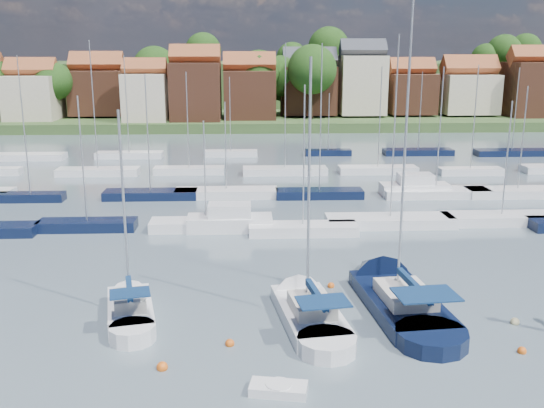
{
  "coord_description": "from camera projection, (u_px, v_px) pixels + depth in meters",
  "views": [
    {
      "loc": [
        -3.92,
        -28.25,
        14.19
      ],
      "look_at": [
        -2.08,
        14.0,
        3.68
      ],
      "focal_mm": 40.0,
      "sensor_mm": 36.0,
      "label": 1
    }
  ],
  "objects": [
    {
      "name": "sailboat_centre",
      "position": [
        304.0,
        306.0,
        34.15
      ],
      "size": [
        4.49,
        11.55,
        15.31
      ],
      "rotation": [
        0.0,
        0.0,
        1.71
      ],
      "color": "silver",
      "rests_on": "ground"
    },
    {
      "name": "buoy_d",
      "position": [
        343.0,
        356.0,
        29.23
      ],
      "size": [
        0.47,
        0.47,
        0.47
      ],
      "primitive_type": "sphere",
      "color": "#D85914",
      "rests_on": "ground"
    },
    {
      "name": "tender",
      "position": [
        278.0,
        389.0,
        26.0
      ],
      "size": [
        2.64,
        1.58,
        0.53
      ],
      "rotation": [
        0.0,
        0.0,
        -0.19
      ],
      "color": "silver",
      "rests_on": "ground"
    },
    {
      "name": "buoy_e",
      "position": [
        331.0,
        287.0,
        37.87
      ],
      "size": [
        0.44,
        0.44,
        0.44
      ],
      "primitive_type": "sphere",
      "color": "#D85914",
      "rests_on": "ground"
    },
    {
      "name": "buoy_c",
      "position": [
        230.0,
        345.0,
        30.32
      ],
      "size": [
        0.47,
        0.47,
        0.47
      ],
      "primitive_type": "sphere",
      "color": "#D85914",
      "rests_on": "ground"
    },
    {
      "name": "buoy_g",
      "position": [
        515.0,
        324.0,
        32.74
      ],
      "size": [
        0.49,
        0.49,
        0.49
      ],
      "primitive_type": "sphere",
      "color": "beige",
      "rests_on": "ground"
    },
    {
      "name": "marina_field",
      "position": [
        300.0,
        186.0,
        65.03
      ],
      "size": [
        79.62,
        41.41,
        15.93
      ],
      "color": "silver",
      "rests_on": "ground"
    },
    {
      "name": "far_shore_town",
      "position": [
        269.0,
        91.0,
        158.59
      ],
      "size": [
        212.46,
        90.0,
        22.27
      ],
      "color": "#3D5A2D",
      "rests_on": "ground"
    },
    {
      "name": "sailboat_navy",
      "position": [
        389.0,
        291.0,
        36.4
      ],
      "size": [
        5.01,
        14.27,
        19.24
      ],
      "rotation": [
        0.0,
        0.0,
        1.67
      ],
      "color": "black",
      "rests_on": "ground"
    },
    {
      "name": "buoy_b",
      "position": [
        162.0,
        369.0,
        28.03
      ],
      "size": [
        0.53,
        0.53,
        0.53
      ],
      "primitive_type": "sphere",
      "color": "#D85914",
      "rests_on": "ground"
    },
    {
      "name": "buoy_f",
      "position": [
        522.0,
        353.0,
        29.56
      ],
      "size": [
        0.44,
        0.44,
        0.44
      ],
      "primitive_type": "sphere",
      "color": "#D85914",
      "rests_on": "ground"
    },
    {
      "name": "ground",
      "position": [
        280.0,
        181.0,
        69.76
      ],
      "size": [
        260.0,
        260.0,
        0.0
      ],
      "primitive_type": "plane",
      "color": "#46535F",
      "rests_on": "ground"
    },
    {
      "name": "sailboat_left",
      "position": [
        130.0,
        306.0,
        34.16
      ],
      "size": [
        4.25,
        9.29,
        12.35
      ],
      "rotation": [
        0.0,
        0.0,
        1.79
      ],
      "color": "silver",
      "rests_on": "ground"
    }
  ]
}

